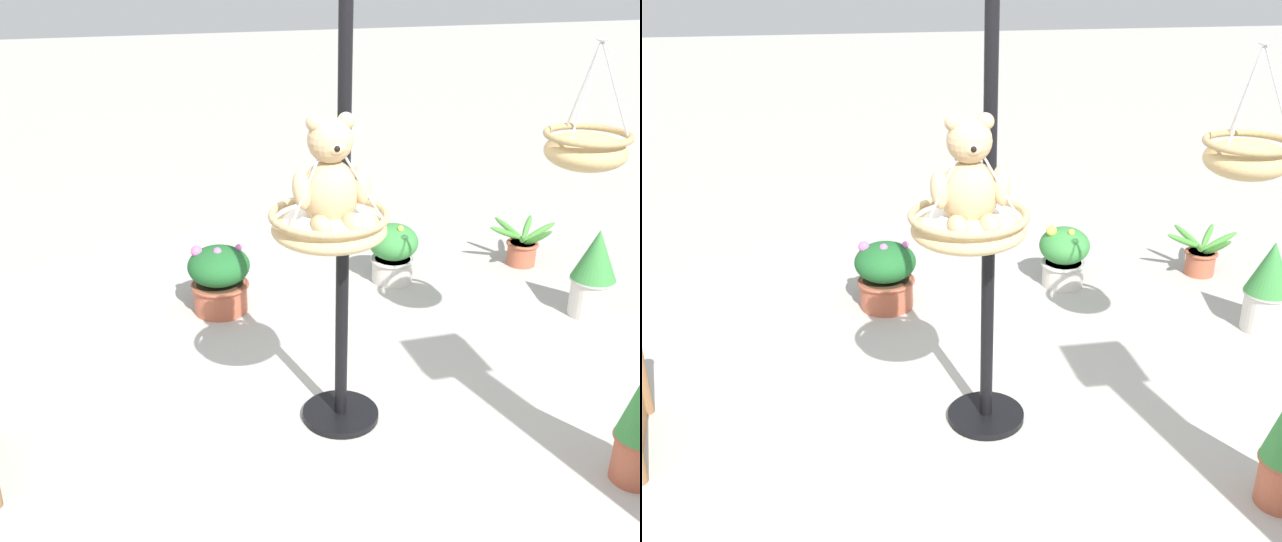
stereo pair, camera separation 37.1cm
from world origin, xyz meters
TOP-DOWN VIEW (x-y plane):
  - ground_plane at (0.00, 0.00)m, footprint 40.00×40.00m
  - display_pole_central at (-0.17, -0.07)m, footprint 0.44×0.44m
  - hanging_basket_with_teddy at (-0.02, 0.18)m, footprint 0.58×0.58m
  - teddy_bear at (-0.02, 0.21)m, footprint 0.37×0.34m
  - hanging_basket_left_high at (-1.51, -0.00)m, footprint 0.46×0.46m
  - potted_plant_flowering_red at (-1.14, -1.76)m, footprint 0.40×0.40m
  - potted_plant_tall_leafy at (-2.32, -1.77)m, footprint 0.60×0.53m
  - potted_plant_bushy_green at (-2.32, -0.80)m, footprint 0.32×0.32m
  - potted_plant_conical_shrub at (0.28, -1.61)m, footprint 0.46×0.46m

SIDE VIEW (x-z plane):
  - ground_plane at x=0.00m, z-range 0.00..0.00m
  - potted_plant_tall_leafy at x=-2.32m, z-range -0.03..0.35m
  - potted_plant_flowering_red at x=-1.14m, z-range 0.00..0.52m
  - potted_plant_conical_shrub at x=0.28m, z-range 0.00..0.53m
  - potted_plant_bushy_green at x=-2.32m, z-range 0.01..0.68m
  - display_pole_central at x=-0.17m, z-range -0.46..1.92m
  - hanging_basket_with_teddy at x=-0.02m, z-range 1.01..1.57m
  - hanging_basket_left_high at x=-1.51m, z-range 1.17..1.86m
  - teddy_bear at x=-0.02m, z-range 1.25..1.79m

